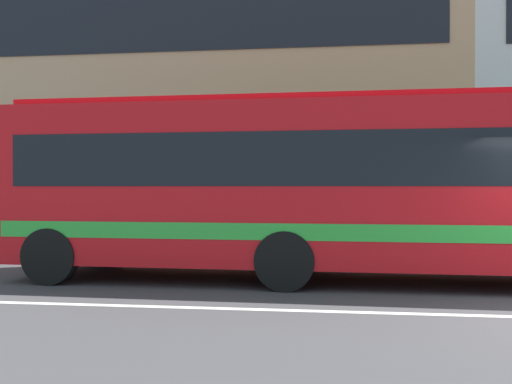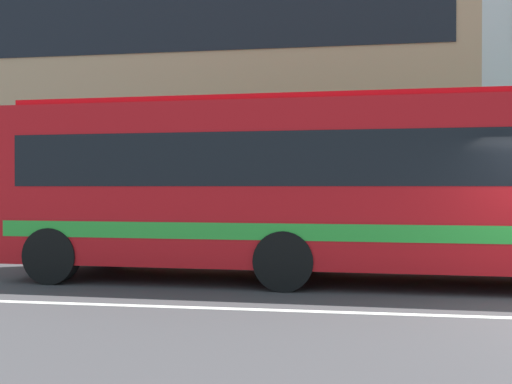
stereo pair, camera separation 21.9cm
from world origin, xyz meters
The scene contains 3 objects.
hedge_row_far centered at (-1.58, 6.79, 0.58)m, with size 14.36×1.10×1.16m, color #265617.
apartment_block_left centered at (-8.87, 16.57, 6.50)m, with size 19.30×11.38×13.00m.
transit_bus centered at (-3.60, 2.70, 1.82)m, with size 11.87×2.93×3.30m.
Camera 1 is at (-3.54, -8.16, 1.72)m, focal length 41.28 mm.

